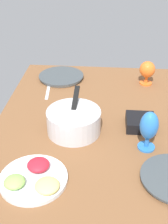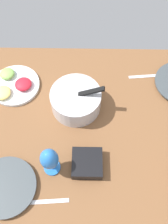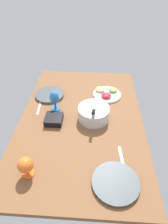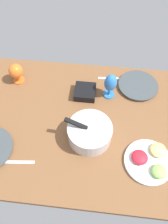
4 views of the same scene
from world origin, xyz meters
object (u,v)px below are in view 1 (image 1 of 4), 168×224
Objects in this scene: dinner_plate_right at (61,77)px; hurricane_glass_blue at (149,127)px; mixing_bowl at (74,120)px; hurricane_glass_orange at (147,70)px; square_bowl_black at (140,122)px; fruit_platter at (34,178)px.

hurricane_glass_blue is (-69.13, -49.53, 10.30)cm from dinner_plate_right.
mixing_bowl is at bearing 72.89° from hurricane_glass_blue.
hurricane_glass_orange is (55.37, -40.45, 3.13)cm from mixing_bowl.
hurricane_glass_blue reaches higher than hurricane_glass_orange.
mixing_bowl is at bearing -165.57° from dinner_plate_right.
square_bowl_black is (-52.57, -47.95, 1.78)cm from dinner_plate_right.
square_bowl_black reaches higher than fruit_platter.
square_bowl_black is at bearing -79.76° from mixing_bowl.
square_bowl_black reaches higher than dinner_plate_right.
square_bowl_black is (41.55, -44.97, 1.17)cm from fruit_platter.
mixing_bowl is 1.92× the size of square_bowl_black.
hurricane_glass_blue is at bearing 174.83° from hurricane_glass_orange.
hurricane_glass_orange reaches higher than fruit_platter.
fruit_platter is 61.24cm from square_bowl_black.
dinner_plate_right is at bearing 86.76° from hurricane_glass_orange.
hurricane_glass_orange reaches higher than dinner_plate_right.
hurricane_glass_blue is (-65.99, 5.97, 2.18)cm from hurricane_glass_orange.
fruit_platter is at bearing 161.28° from mixing_bowl.
mixing_bowl reaches higher than hurricane_glass_orange.
mixing_bowl is 68.65cm from hurricane_glass_orange.
dinner_plate_right is 1.08× the size of mixing_bowl.
mixing_bowl is (-58.51, -15.05, 4.99)cm from dinner_plate_right.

